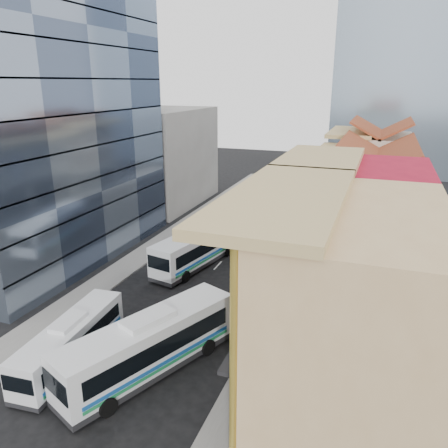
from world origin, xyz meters
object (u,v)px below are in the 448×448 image
at_px(bus_left_far, 198,246).
at_px(bus_right, 150,344).
at_px(office_tower, 43,111).
at_px(shophouse_tan, 353,320).
at_px(bus_left_near, 71,341).

relative_size(bus_left_far, bus_right, 0.97).
bearing_deg(office_tower, shophouse_tan, -24.30).
bearing_deg(bus_right, bus_left_near, -147.17).
xyz_separation_m(shophouse_tan, office_tower, (-31.00, 14.00, 9.00)).
relative_size(shophouse_tan, bus_left_near, 1.41).
bearing_deg(bus_left_near, office_tower, 127.51).
height_order(bus_left_far, bus_right, bus_right).
bearing_deg(shophouse_tan, bus_left_near, -176.08).
xyz_separation_m(shophouse_tan, bus_left_far, (-16.00, 16.61, -4.04)).
bearing_deg(bus_left_far, office_tower, -158.35).
height_order(bus_left_near, bus_right, bus_right).
bearing_deg(bus_left_far, bus_left_near, -82.59).
relative_size(bus_left_near, bus_right, 0.79).
bearing_deg(bus_left_far, shophouse_tan, -34.32).
xyz_separation_m(bus_left_near, bus_left_far, (1.35, 17.81, 0.37)).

